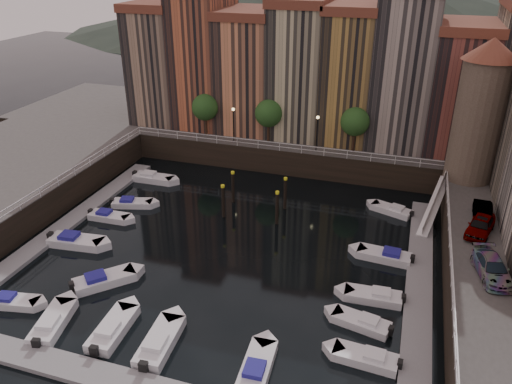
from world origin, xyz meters
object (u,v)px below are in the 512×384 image
(corner_tower, at_px, (480,109))
(gangway, at_px, (434,203))
(mooring_pilings, at_px, (254,198))
(car_b, at_px, (482,214))
(boat_left_1, at_px, (75,241))
(car_c, at_px, (492,269))
(boat_left_2, at_px, (109,216))
(car_a, at_px, (480,226))
(boat_left_0, at_px, (12,302))

(corner_tower, xyz_separation_m, gangway, (-2.90, -4.50, -8.28))
(corner_tower, bearing_deg, mooring_pilings, -157.65)
(car_b, bearing_deg, mooring_pilings, -179.82)
(boat_left_1, height_order, car_c, car_c)
(boat_left_2, xyz_separation_m, car_a, (33.37, 2.54, 3.41))
(gangway, xyz_separation_m, boat_left_2, (-30.12, -9.39, -1.59))
(mooring_pilings, xyz_separation_m, car_a, (20.23, -3.18, 2.09))
(corner_tower, relative_size, gangway, 1.66)
(car_a, bearing_deg, corner_tower, 108.07)
(boat_left_0, bearing_deg, car_c, 5.72)
(mooring_pilings, distance_m, boat_left_2, 14.39)
(corner_tower, distance_m, boat_left_2, 37.16)
(gangway, distance_m, mooring_pilings, 17.37)
(boat_left_0, bearing_deg, boat_left_2, 80.79)
(mooring_pilings, distance_m, boat_left_0, 23.10)
(boat_left_1, bearing_deg, car_c, -3.39)
(gangway, bearing_deg, boat_left_0, -142.31)
(boat_left_2, relative_size, car_a, 0.99)
(corner_tower, distance_m, boat_left_0, 43.71)
(car_a, bearing_deg, boat_left_2, -159.35)
(boat_left_2, height_order, car_a, car_a)
(boat_left_2, distance_m, car_c, 34.05)
(corner_tower, height_order, gangway, corner_tower)
(boat_left_0, height_order, boat_left_2, boat_left_2)
(boat_left_0, bearing_deg, boat_left_1, 83.21)
(boat_left_0, distance_m, car_b, 38.27)
(boat_left_2, relative_size, car_b, 1.06)
(gangway, xyz_separation_m, car_c, (3.58, -12.87, 1.77))
(boat_left_1, relative_size, boat_left_2, 1.23)
(boat_left_0, bearing_deg, gangway, 26.58)
(gangway, xyz_separation_m, boat_left_1, (-30.32, -14.39, -1.51))
(corner_tower, height_order, car_a, corner_tower)
(boat_left_1, bearing_deg, corner_tower, 23.66)
(boat_left_1, relative_size, car_a, 1.22)
(mooring_pilings, relative_size, car_b, 1.47)
(boat_left_1, bearing_deg, boat_left_2, 81.80)
(mooring_pilings, relative_size, boat_left_0, 1.40)
(car_a, bearing_deg, boat_left_1, -151.05)
(gangway, distance_m, car_c, 13.47)
(boat_left_0, xyz_separation_m, car_c, (33.25, 10.06, 3.36))
(boat_left_2, xyz_separation_m, car_b, (33.73, 5.06, 3.33))
(gangway, relative_size, car_b, 2.06)
(car_a, bearing_deg, car_c, -70.58)
(corner_tower, bearing_deg, car_a, -88.22)
(boat_left_0, relative_size, car_c, 0.90)
(corner_tower, xyz_separation_m, boat_left_2, (-33.02, -13.89, -9.86))
(corner_tower, distance_m, gangway, 9.86)
(corner_tower, height_order, boat_left_0, corner_tower)
(gangway, height_order, mooring_pilings, gangway)
(gangway, height_order, boat_left_1, gangway)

